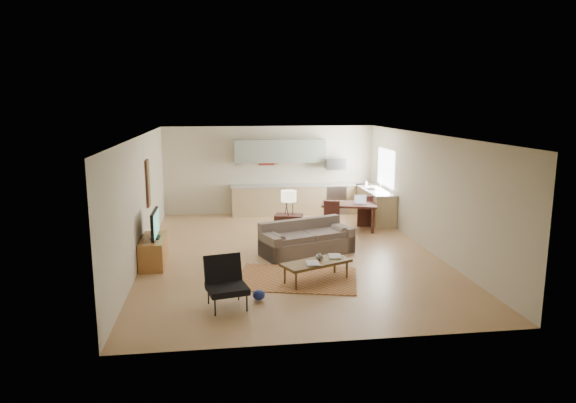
{
  "coord_description": "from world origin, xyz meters",
  "views": [
    {
      "loc": [
        -1.57,
        -11.25,
        3.39
      ],
      "look_at": [
        0.0,
        0.3,
        1.15
      ],
      "focal_mm": 32.0,
      "sensor_mm": 36.0,
      "label": 1
    }
  ],
  "objects": [
    {
      "name": "upper_cabinets",
      "position": [
        0.3,
        4.33,
        1.95
      ],
      "size": [
        2.8,
        0.34,
        0.7
      ],
      "primitive_type": "cube",
      "color": "gray",
      "rests_on": "room"
    },
    {
      "name": "coffee_table",
      "position": [
        0.24,
        -1.97,
        0.21
      ],
      "size": [
        1.47,
        1.06,
        0.41
      ],
      "primitive_type": null,
      "rotation": [
        0.0,
        0.0,
        0.43
      ],
      "color": "#533C1E",
      "rests_on": "floor"
    },
    {
      "name": "window_right",
      "position": [
        3.23,
        3.0,
        1.55
      ],
      "size": [
        0.02,
        1.4,
        1.05
      ],
      "primitive_type": "cube",
      "color": "white",
      "rests_on": "room"
    },
    {
      "name": "room",
      "position": [
        0.0,
        0.0,
        1.35
      ],
      "size": [
        9.0,
        9.0,
        9.0
      ],
      "color": "#A87D52",
      "rests_on": "ground"
    },
    {
      "name": "dining_chair_near",
      "position": [
        1.3,
        1.46,
        0.44
      ],
      "size": [
        0.5,
        0.51,
        0.87
      ],
      "primitive_type": null,
      "rotation": [
        0.0,
        0.0,
        -0.21
      ],
      "color": "#361812",
      "rests_on": "floor"
    },
    {
      "name": "wall_art_left",
      "position": [
        -3.21,
        0.9,
        1.55
      ],
      "size": [
        0.06,
        0.42,
        1.1
      ],
      "primitive_type": null,
      "color": "brown",
      "rests_on": "room"
    },
    {
      "name": "console_table",
      "position": [
        0.07,
        0.67,
        0.38
      ],
      "size": [
        0.74,
        0.6,
        0.76
      ],
      "primitive_type": null,
      "rotation": [
        0.0,
        0.0,
        -0.28
      ],
      "color": "#361812",
      "rests_on": "floor"
    },
    {
      "name": "dining_table",
      "position": [
        1.89,
        1.95,
        0.37
      ],
      "size": [
        1.62,
        1.19,
        0.74
      ],
      "primitive_type": null,
      "rotation": [
        0.0,
        0.0,
        -0.27
      ],
      "color": "#361812",
      "rests_on": "floor"
    },
    {
      "name": "sofa",
      "position": [
        0.38,
        -0.13,
        0.38
      ],
      "size": [
        2.36,
        1.62,
        0.75
      ],
      "primitive_type": null,
      "rotation": [
        0.0,
        0.0,
        0.35
      ],
      "color": "#675950",
      "rests_on": "floor"
    },
    {
      "name": "laptop",
      "position": [
        2.18,
        1.85,
        0.85
      ],
      "size": [
        0.34,
        0.28,
        0.23
      ],
      "primitive_type": null,
      "rotation": [
        0.0,
        0.0,
        -0.16
      ],
      "color": "#A5A8AD",
      "rests_on": "dining_table"
    },
    {
      "name": "tv_credenza",
      "position": [
        -2.99,
        -0.46,
        0.29
      ],
      "size": [
        0.49,
        1.27,
        0.59
      ],
      "primitive_type": null,
      "color": "#935C2B",
      "rests_on": "floor"
    },
    {
      "name": "kitchen_counter_back",
      "position": [
        0.9,
        4.18,
        0.46
      ],
      "size": [
        4.26,
        0.64,
        0.92
      ],
      "primitive_type": null,
      "color": "tan",
      "rests_on": "ground"
    },
    {
      "name": "kitchen_counter_right",
      "position": [
        2.93,
        3.0,
        0.46
      ],
      "size": [
        0.64,
        2.26,
        0.92
      ],
      "primitive_type": null,
      "color": "tan",
      "rests_on": "ground"
    },
    {
      "name": "tv",
      "position": [
        -2.94,
        -0.46,
        0.88
      ],
      "size": [
        0.1,
        0.98,
        0.59
      ],
      "primitive_type": null,
      "color": "black",
      "rests_on": "tv_credenza"
    },
    {
      "name": "table_lamp",
      "position": [
        0.07,
        0.67,
        1.06
      ],
      "size": [
        0.41,
        0.41,
        0.61
      ],
      "primitive_type": null,
      "rotation": [
        0.0,
        0.0,
        -0.11
      ],
      "color": "beige",
      "rests_on": "console_table"
    },
    {
      "name": "book_b",
      "position": [
        0.54,
        -1.72,
        0.42
      ],
      "size": [
        0.33,
        0.4,
        0.02
      ],
      "primitive_type": "imported",
      "rotation": [
        0.0,
        0.0,
        -0.14
      ],
      "color": "navy",
      "rests_on": "coffee_table"
    },
    {
      "name": "triptych",
      "position": [
        -0.1,
        4.47,
        1.75
      ],
      "size": [
        1.7,
        0.04,
        0.5
      ],
      "primitive_type": null,
      "color": "beige",
      "rests_on": "room"
    },
    {
      "name": "dining_chair_far",
      "position": [
        2.48,
        2.44,
        0.44
      ],
      "size": [
        0.52,
        0.53,
        0.88
      ],
      "primitive_type": null,
      "rotation": [
        0.0,
        0.0,
        2.87
      ],
      "color": "#361812",
      "rests_on": "floor"
    },
    {
      "name": "rug",
      "position": [
        -0.11,
        -1.77,
        0.01
      ],
      "size": [
        2.66,
        2.14,
        0.02
      ],
      "primitive_type": "cube",
      "rotation": [
        0.0,
        0.0,
        -0.25
      ],
      "color": "brown",
      "rests_on": "floor"
    },
    {
      "name": "kitchen_range",
      "position": [
        2.0,
        4.18,
        0.45
      ],
      "size": [
        0.62,
        0.62,
        0.9
      ],
      "primitive_type": "cube",
      "color": "#A5A8AD",
      "rests_on": "ground"
    },
    {
      "name": "kitchen_microwave",
      "position": [
        2.0,
        4.2,
        1.55
      ],
      "size": [
        0.62,
        0.4,
        0.35
      ],
      "primitive_type": "cube",
      "color": "#A5A8AD",
      "rests_on": "room"
    },
    {
      "name": "armchair",
      "position": [
        -1.48,
        -3.03,
        0.43
      ],
      "size": [
        0.89,
        0.89,
        0.85
      ],
      "primitive_type": null,
      "rotation": [
        0.0,
        0.0,
        0.22
      ],
      "color": "black",
      "rests_on": "floor"
    },
    {
      "name": "book_a",
      "position": [
        0.02,
        -2.13,
        0.42
      ],
      "size": [
        0.27,
        0.34,
        0.03
      ],
      "primitive_type": "imported",
      "rotation": [
        0.0,
        0.0,
        -0.03
      ],
      "color": "maroon",
      "rests_on": "coffee_table"
    },
    {
      "name": "soap_bottle",
      "position": [
        2.83,
        3.56,
        1.02
      ],
      "size": [
        0.11,
        0.12,
        0.19
      ],
      "primitive_type": "imported",
      "rotation": [
        0.0,
        0.0,
        -0.16
      ],
      "color": "beige",
      "rests_on": "kitchen_counter_right"
    },
    {
      "name": "vase",
      "position": [
        0.32,
        -1.88,
        0.49
      ],
      "size": [
        0.16,
        0.16,
        0.16
      ],
      "primitive_type": "imported",
      "rotation": [
        0.0,
        0.0,
        -0.01
      ],
      "color": "black",
      "rests_on": "coffee_table"
    }
  ]
}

